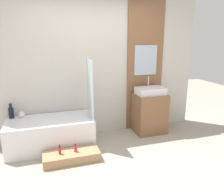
# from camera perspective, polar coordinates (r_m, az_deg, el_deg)

# --- Properties ---
(ground_plane) EXTENTS (12.00, 12.00, 0.00)m
(ground_plane) POSITION_cam_1_polar(r_m,az_deg,el_deg) (3.18, 2.70, -20.21)
(ground_plane) COLOR #A39989
(wall_tiled_back) EXTENTS (4.20, 0.06, 2.60)m
(wall_tiled_back) POSITION_cam_1_polar(r_m,az_deg,el_deg) (4.16, -4.66, 7.46)
(wall_tiled_back) COLOR beige
(wall_tiled_back) RESTS_ON ground_plane
(wall_wood_accent) EXTENTS (0.76, 0.04, 2.60)m
(wall_wood_accent) POSITION_cam_1_polar(r_m,az_deg,el_deg) (4.45, 8.63, 7.90)
(wall_wood_accent) COLOR brown
(wall_wood_accent) RESTS_ON ground_plane
(bathtub) EXTENTS (1.43, 0.71, 0.50)m
(bathtub) POSITION_cam_1_polar(r_m,az_deg,el_deg) (3.94, -15.67, -9.28)
(bathtub) COLOR white
(bathtub) RESTS_ON ground_plane
(glass_shower_screen) EXTENTS (0.01, 0.46, 1.00)m
(glass_shower_screen) POSITION_cam_1_polar(r_m,az_deg,el_deg) (3.68, -5.76, 1.79)
(glass_shower_screen) COLOR silver
(glass_shower_screen) RESTS_ON bathtub
(wooden_step_bench) EXTENTS (0.86, 0.34, 0.14)m
(wooden_step_bench) POSITION_cam_1_polar(r_m,az_deg,el_deg) (3.53, -10.49, -15.25)
(wooden_step_bench) COLOR #A87F56
(wooden_step_bench) RESTS_ON ground_plane
(vanity_cabinet) EXTENTS (0.60, 0.50, 0.77)m
(vanity_cabinet) POSITION_cam_1_polar(r_m,az_deg,el_deg) (4.42, 9.70, -4.45)
(vanity_cabinet) COLOR brown
(vanity_cabinet) RESTS_ON ground_plane
(sink) EXTENTS (0.54, 0.35, 0.34)m
(sink) POSITION_cam_1_polar(r_m,az_deg,el_deg) (4.30, 9.96, 1.32)
(sink) COLOR white
(sink) RESTS_ON vanity_cabinet
(vase_tall_dark) EXTENTS (0.09, 0.09, 0.26)m
(vase_tall_dark) POSITION_cam_1_polar(r_m,az_deg,el_deg) (4.11, -24.84, -3.87)
(vase_tall_dark) COLOR black
(vase_tall_dark) RESTS_ON bathtub
(vase_round_light) EXTENTS (0.10, 0.10, 0.10)m
(vase_round_light) POSITION_cam_1_polar(r_m,az_deg,el_deg) (4.09, -22.55, -4.47)
(vase_round_light) COLOR white
(vase_round_light) RESTS_ON bathtub
(bottle_soap_primary) EXTENTS (0.04, 0.04, 0.15)m
(bottle_soap_primary) POSITION_cam_1_polar(r_m,az_deg,el_deg) (3.46, -13.49, -13.53)
(bottle_soap_primary) COLOR red
(bottle_soap_primary) RESTS_ON wooden_step_bench
(bottle_soap_secondary) EXTENTS (0.04, 0.04, 0.13)m
(bottle_soap_secondary) POSITION_cam_1_polar(r_m,az_deg,el_deg) (3.48, -9.52, -13.32)
(bottle_soap_secondary) COLOR red
(bottle_soap_secondary) RESTS_ON wooden_step_bench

